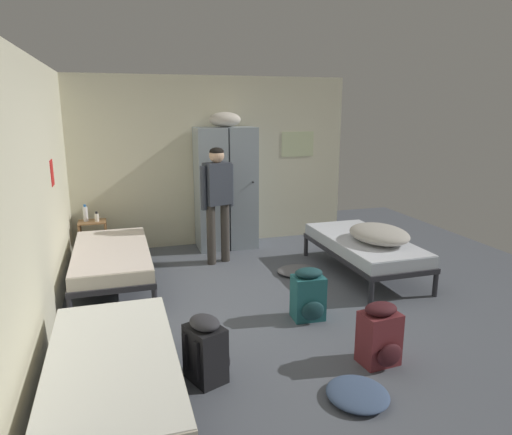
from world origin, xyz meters
TOP-DOWN VIEW (x-y plane):
  - ground_plane at (0.00, 0.00)m, footprint 8.24×8.24m
  - room_backdrop at (-1.16, 1.20)m, footprint 4.37×5.21m
  - locker_bank at (0.14, 2.29)m, footprint 0.90×0.55m
  - shelf_unit at (-1.82, 2.23)m, footprint 0.38×0.30m
  - bed_left_front at (-1.57, -1.49)m, footprint 0.90×1.90m
  - bed_left_rear at (-1.57, 1.08)m, footprint 0.90×1.90m
  - bed_right at (1.57, 0.59)m, footprint 0.90×1.90m
  - bedding_heap at (1.66, 0.38)m, footprint 0.68×0.88m
  - person_traveler at (-0.14, 1.59)m, footprint 0.49×0.30m
  - water_bottle at (-1.90, 2.25)m, footprint 0.06×0.06m
  - lotion_bottle at (-1.75, 2.19)m, footprint 0.06×0.06m
  - backpack_teal at (0.35, -0.43)m, footprint 0.33×0.35m
  - backpack_black at (-0.86, -1.21)m, footprint 0.40×0.39m
  - backpack_maroon at (0.59, -1.41)m, footprint 0.34×0.36m
  - clothes_pile_denim at (0.17, -1.80)m, footprint 0.47×0.50m
  - clothes_pile_grey at (0.75, 0.84)m, footprint 0.54×0.45m

SIDE VIEW (x-z plane):
  - ground_plane at x=0.00m, z-range 0.00..0.00m
  - clothes_pile_grey at x=0.75m, z-range 0.00..0.08m
  - clothes_pile_denim at x=0.17m, z-range 0.00..0.09m
  - backpack_teal at x=0.35m, z-range -0.02..0.53m
  - backpack_black at x=-0.86m, z-range -0.02..0.53m
  - backpack_maroon at x=0.59m, z-range -0.02..0.53m
  - shelf_unit at x=-1.82m, z-range 0.06..0.63m
  - bed_left_front at x=-1.57m, z-range 0.14..0.63m
  - bed_left_rear at x=-1.57m, z-range 0.14..0.63m
  - bed_right at x=1.57m, z-range 0.14..0.63m
  - bedding_heap at x=1.66m, z-range 0.49..0.70m
  - lotion_bottle at x=-1.75m, z-range 0.56..0.70m
  - water_bottle at x=-1.90m, z-range 0.56..0.80m
  - locker_bank at x=0.14m, z-range -0.07..2.00m
  - person_traveler at x=-0.14m, z-range 0.17..1.78m
  - room_backdrop at x=-1.16m, z-range 0.00..2.60m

